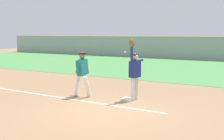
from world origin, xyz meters
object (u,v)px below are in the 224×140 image
Objects in this scene: first_base at (127,99)px; runner at (82,71)px; fielder at (135,70)px; baseball at (125,52)px; parked_car_green at (193,50)px.

first_base is 0.22× the size of runner.
runner is at bearing -170.58° from first_base.
fielder is at bearing 39.41° from first_base.
baseball reaches higher than runner.
parked_car_green is (-2.65, 22.66, -0.32)m from runner.
parked_car_green is at bearing -73.25° from fielder.
fielder is at bearing 10.50° from runner.
fielder is 0.82m from baseball.
parked_car_green is (-4.19, 22.03, -1.07)m from baseball.
baseball reaches higher than parked_car_green.
first_base is 5.14× the size of baseball.
runner is at bearing 17.81° from fielder.
first_base is at bearing 6.92° from runner.
runner is (-2.04, -0.47, -0.12)m from fielder.
baseball reaches higher than first_base.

